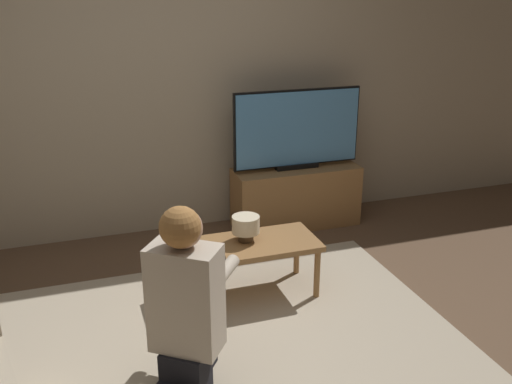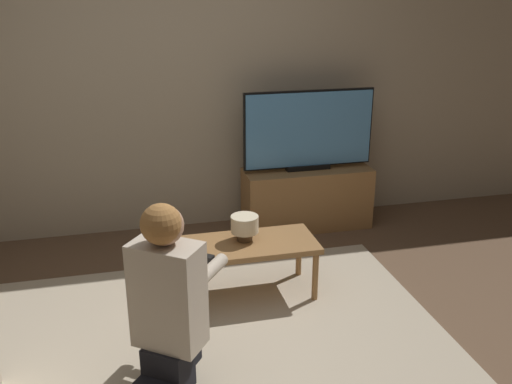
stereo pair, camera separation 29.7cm
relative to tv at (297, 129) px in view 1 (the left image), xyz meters
name	(u,v)px [view 1 (the left image)]	position (x,y,z in m)	size (l,w,h in m)	color
ground_plane	(228,358)	(-1.07, -1.62, -0.85)	(10.00, 10.00, 0.00)	brown
wall_back	(157,74)	(-1.07, 0.31, 0.45)	(10.00, 0.06, 2.60)	tan
rug	(228,357)	(-1.07, -1.62, -0.84)	(2.75, 2.27, 0.02)	#BCAD93
tv_stand	(296,197)	(0.00, 0.00, -0.59)	(1.07, 0.36, 0.51)	olive
tv	(297,129)	(0.00, 0.00, 0.00)	(1.09, 0.08, 0.66)	black
coffee_table	(249,249)	(-0.75, -1.01, -0.50)	(0.91, 0.43, 0.39)	olive
person_kneeling	(185,304)	(-1.33, -1.82, -0.33)	(0.65, 0.77, 1.01)	black
table_lamp	(246,226)	(-0.75, -0.97, -0.35)	(0.18, 0.18, 0.17)	#4C3823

